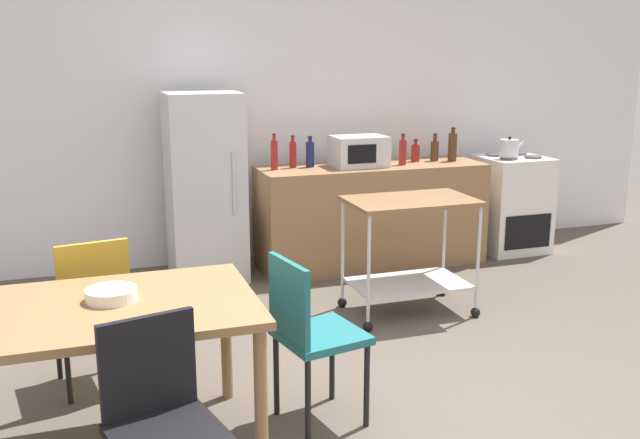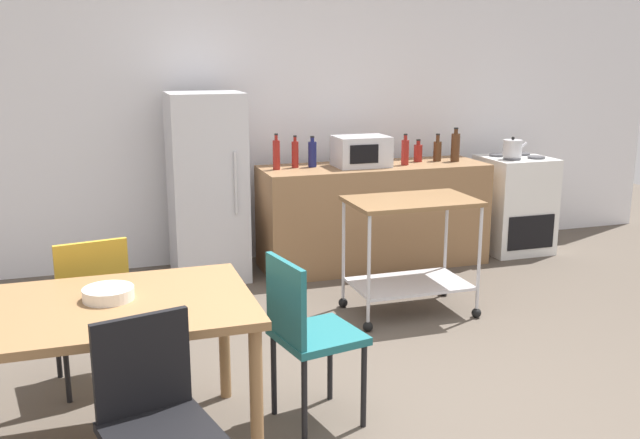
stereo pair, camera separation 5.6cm
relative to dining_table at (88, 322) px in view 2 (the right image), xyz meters
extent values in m
plane|color=brown|center=(1.52, -0.13, -0.67)|extent=(12.00, 12.00, 0.00)
cube|color=white|center=(1.52, 3.07, 0.78)|extent=(8.40, 0.12, 2.90)
cube|color=olive|center=(2.42, 2.47, -0.22)|extent=(2.00, 0.64, 0.90)
cube|color=olive|center=(0.00, 0.00, 0.06)|extent=(1.50, 0.90, 0.04)
cylinder|color=olive|center=(0.69, -0.39, -0.32)|extent=(0.06, 0.06, 0.71)
cylinder|color=olive|center=(0.69, 0.39, -0.32)|extent=(0.06, 0.06, 0.71)
cube|color=black|center=(0.24, -0.75, -0.20)|extent=(0.48, 0.48, 0.04)
cube|color=black|center=(0.20, -0.57, 0.02)|extent=(0.38, 0.12, 0.40)
cube|color=gold|center=(0.00, 0.79, -0.20)|extent=(0.46, 0.46, 0.04)
cube|color=gold|center=(0.03, 0.61, 0.02)|extent=(0.38, 0.09, 0.40)
cylinder|color=black|center=(0.14, 0.98, -0.45)|extent=(0.03, 0.03, 0.45)
cylinder|color=black|center=(-0.20, 0.92, -0.45)|extent=(0.03, 0.03, 0.45)
cylinder|color=black|center=(0.20, 0.65, -0.45)|extent=(0.03, 0.03, 0.45)
cylinder|color=black|center=(-0.14, 0.59, -0.45)|extent=(0.03, 0.03, 0.45)
cube|color=#1E666B|center=(1.10, -0.02, -0.20)|extent=(0.47, 0.47, 0.04)
cube|color=#1E666B|center=(0.92, -0.05, 0.02)|extent=(0.10, 0.38, 0.40)
cylinder|color=black|center=(1.30, -0.15, -0.45)|extent=(0.03, 0.03, 0.45)
cylinder|color=black|center=(1.23, 0.18, -0.45)|extent=(0.03, 0.03, 0.45)
cylinder|color=black|center=(0.96, -0.22, -0.45)|extent=(0.03, 0.03, 0.45)
cylinder|color=black|center=(0.90, 0.12, -0.45)|extent=(0.03, 0.03, 0.45)
cube|color=white|center=(3.87, 2.49, -0.22)|extent=(0.60, 0.60, 0.90)
cube|color=black|center=(3.87, 2.19, -0.42)|extent=(0.48, 0.01, 0.32)
cylinder|color=#47474C|center=(3.74, 2.37, 0.24)|extent=(0.16, 0.16, 0.02)
cylinder|color=#47474C|center=(4.00, 2.37, 0.24)|extent=(0.16, 0.16, 0.02)
cylinder|color=#47474C|center=(3.74, 2.61, 0.24)|extent=(0.16, 0.16, 0.02)
cylinder|color=#47474C|center=(4.00, 2.61, 0.24)|extent=(0.16, 0.16, 0.02)
cube|color=silver|center=(0.97, 2.57, 0.10)|extent=(0.60, 0.60, 1.55)
cylinder|color=silver|center=(1.15, 2.26, 0.18)|extent=(0.02, 0.02, 0.50)
cube|color=brown|center=(2.21, 1.26, 0.16)|extent=(0.90, 0.56, 0.03)
cube|color=silver|center=(2.21, 1.26, -0.45)|extent=(0.83, 0.52, 0.02)
cylinder|color=silver|center=(1.79, 1.01, -0.22)|extent=(0.02, 0.02, 0.76)
sphere|color=black|center=(1.79, 1.01, -0.64)|extent=(0.07, 0.07, 0.07)
cylinder|color=silver|center=(2.63, 1.01, -0.22)|extent=(0.02, 0.02, 0.76)
sphere|color=black|center=(2.63, 1.01, -0.64)|extent=(0.07, 0.07, 0.07)
cylinder|color=silver|center=(1.79, 1.51, -0.22)|extent=(0.02, 0.02, 0.76)
sphere|color=black|center=(1.79, 1.51, -0.64)|extent=(0.07, 0.07, 0.07)
cylinder|color=silver|center=(2.63, 1.51, -0.22)|extent=(0.02, 0.02, 0.76)
sphere|color=black|center=(2.63, 1.51, -0.64)|extent=(0.07, 0.07, 0.07)
cylinder|color=maroon|center=(1.55, 2.51, 0.35)|extent=(0.06, 0.06, 0.24)
cylinder|color=maroon|center=(1.55, 2.51, 0.50)|extent=(0.03, 0.03, 0.05)
cylinder|color=black|center=(1.55, 2.51, 0.53)|extent=(0.03, 0.03, 0.01)
cylinder|color=maroon|center=(1.72, 2.56, 0.34)|extent=(0.06, 0.06, 0.22)
cylinder|color=maroon|center=(1.72, 2.56, 0.47)|extent=(0.03, 0.03, 0.04)
cylinder|color=black|center=(1.72, 2.56, 0.50)|extent=(0.03, 0.03, 0.01)
cylinder|color=navy|center=(1.87, 2.55, 0.34)|extent=(0.07, 0.07, 0.22)
cylinder|color=navy|center=(1.87, 2.55, 0.46)|extent=(0.03, 0.03, 0.04)
cylinder|color=black|center=(1.87, 2.55, 0.49)|extent=(0.04, 0.04, 0.01)
cube|color=silver|center=(2.29, 2.46, 0.36)|extent=(0.46, 0.34, 0.26)
cube|color=black|center=(2.25, 2.28, 0.36)|extent=(0.25, 0.01, 0.16)
cylinder|color=maroon|center=(2.67, 2.40, 0.34)|extent=(0.07, 0.07, 0.22)
cylinder|color=maroon|center=(2.67, 2.40, 0.47)|extent=(0.03, 0.03, 0.04)
cylinder|color=black|center=(2.67, 2.40, 0.50)|extent=(0.03, 0.03, 0.01)
cylinder|color=maroon|center=(2.87, 2.54, 0.31)|extent=(0.08, 0.08, 0.15)
cylinder|color=maroon|center=(2.87, 2.54, 0.40)|extent=(0.03, 0.03, 0.04)
cylinder|color=black|center=(2.87, 2.54, 0.42)|extent=(0.04, 0.04, 0.01)
cylinder|color=#4C2D19|center=(3.05, 2.52, 0.32)|extent=(0.07, 0.07, 0.18)
cylinder|color=#4C2D19|center=(3.05, 2.52, 0.44)|extent=(0.03, 0.03, 0.06)
cylinder|color=black|center=(3.05, 2.52, 0.47)|extent=(0.04, 0.04, 0.01)
cylinder|color=#4C2D19|center=(3.19, 2.45, 0.35)|extent=(0.08, 0.08, 0.25)
cylinder|color=#4C2D19|center=(3.19, 2.45, 0.50)|extent=(0.04, 0.04, 0.04)
cylinder|color=black|center=(3.19, 2.45, 0.53)|extent=(0.04, 0.04, 0.01)
cylinder|color=white|center=(0.10, 0.05, 0.11)|extent=(0.23, 0.23, 0.06)
cylinder|color=silver|center=(3.75, 2.39, 0.33)|extent=(0.17, 0.17, 0.16)
sphere|color=black|center=(3.75, 2.39, 0.42)|extent=(0.03, 0.03, 0.03)
cylinder|color=silver|center=(3.86, 2.39, 0.35)|extent=(0.08, 0.02, 0.07)
camera|label=1|loc=(0.01, -3.19, 1.20)|focal=39.86mm
camera|label=2|loc=(0.07, -3.21, 1.20)|focal=39.86mm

